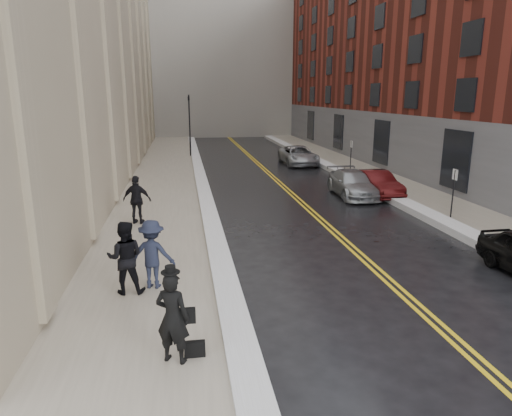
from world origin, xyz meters
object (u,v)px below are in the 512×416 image
object	(u,v)px
pedestrian_b	(152,254)
pedestrian_main	(173,318)
pedestrian_c	(137,200)
car_silver_far	(298,155)
car_silver_near	(353,184)
car_maroon	(376,183)
pedestrian_a	(125,257)

from	to	relation	value
pedestrian_b	pedestrian_main	bearing A→B (deg)	113.12
pedestrian_c	car_silver_far	bearing A→B (deg)	-109.58
car_silver_far	pedestrian_c	bearing A→B (deg)	-124.49
car_silver_near	car_silver_far	world-z (taller)	car_silver_far
pedestrian_main	car_maroon	bearing A→B (deg)	-101.74
car_maroon	pedestrian_main	bearing A→B (deg)	-128.42
car_maroon	pedestrian_b	distance (m)	15.20
car_silver_far	pedestrian_main	size ratio (longest dim) A/B	2.72
car_silver_far	pedestrian_b	bearing A→B (deg)	-113.69
car_silver_near	pedestrian_c	xyz separation A→B (m)	(-10.66, -4.16, 0.46)
car_silver_far	pedestrian_a	world-z (taller)	pedestrian_a
pedestrian_c	pedestrian_a	bearing A→B (deg)	107.46
car_maroon	pedestrian_b	world-z (taller)	pedestrian_b
car_silver_near	pedestrian_c	size ratio (longest dim) A/B	2.35
pedestrian_a	pedestrian_b	size ratio (longest dim) A/B	1.04
car_maroon	car_silver_far	world-z (taller)	car_silver_far
car_maroon	pedestrian_a	distance (m)	15.86
pedestrian_b	pedestrian_a	bearing A→B (deg)	34.42
pedestrian_a	pedestrian_c	xyz separation A→B (m)	(-0.31, 6.77, 0.00)
car_silver_far	pedestrian_c	world-z (taller)	pedestrian_c
car_maroon	pedestrian_a	world-z (taller)	pedestrian_a
car_maroon	car_silver_near	distance (m)	1.28
car_silver_far	pedestrian_main	xyz separation A→B (m)	(-9.02, -25.66, 0.38)
car_silver_near	car_silver_far	bearing A→B (deg)	92.61
car_silver_near	pedestrian_a	distance (m)	15.06
car_silver_far	pedestrian_a	size ratio (longest dim) A/B	2.60
car_silver_near	pedestrian_c	world-z (taller)	pedestrian_c
pedestrian_a	pedestrian_b	xyz separation A→B (m)	(0.67, 0.25, -0.03)
car_silver_near	pedestrian_c	distance (m)	11.46
pedestrian_main	pedestrian_a	distance (m)	3.68
car_silver_near	pedestrian_main	xyz separation A→B (m)	(-9.09, -14.38, 0.41)
car_maroon	car_silver_far	bearing A→B (deg)	94.28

